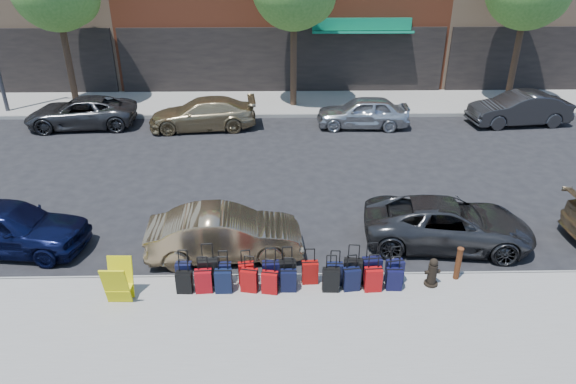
{
  "coord_description": "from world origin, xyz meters",
  "views": [
    {
      "loc": [
        -0.24,
        -14.77,
        7.62
      ],
      "look_at": [
        0.02,
        -1.5,
        0.91
      ],
      "focal_mm": 32.0,
      "sensor_mm": 36.0,
      "label": 1
    }
  ],
  "objects_px": {
    "bollard": "(458,263)",
    "car_near_0": "(8,227)",
    "fire_hydrant": "(432,273)",
    "car_far_3": "(519,109)",
    "display_rack": "(118,282)",
    "car_far_0": "(81,112)",
    "car_far_2": "(363,112)",
    "suitcase_front_5": "(287,272)",
    "car_near_1": "(225,234)",
    "car_far_1": "(203,114)",
    "car_near_2": "(448,223)"
  },
  "relations": [
    {
      "from": "suitcase_front_5",
      "to": "fire_hydrant",
      "type": "distance_m",
      "value": 3.41
    },
    {
      "from": "display_rack",
      "to": "car_far_0",
      "type": "relative_size",
      "value": 0.21
    },
    {
      "from": "bollard",
      "to": "car_near_0",
      "type": "height_order",
      "value": "car_near_0"
    },
    {
      "from": "car_far_0",
      "to": "suitcase_front_5",
      "type": "bearing_deg",
      "value": 32.2
    },
    {
      "from": "display_rack",
      "to": "car_near_0",
      "type": "height_order",
      "value": "car_near_0"
    },
    {
      "from": "car_far_2",
      "to": "car_far_3",
      "type": "bearing_deg",
      "value": 94.11
    },
    {
      "from": "display_rack",
      "to": "car_far_1",
      "type": "height_order",
      "value": "car_far_1"
    },
    {
      "from": "car_near_1",
      "to": "car_near_2",
      "type": "distance_m",
      "value": 5.99
    },
    {
      "from": "fire_hydrant",
      "to": "car_far_0",
      "type": "bearing_deg",
      "value": 127.06
    },
    {
      "from": "bollard",
      "to": "car_far_3",
      "type": "distance_m",
      "value": 13.17
    },
    {
      "from": "car_far_1",
      "to": "car_near_0",
      "type": "bearing_deg",
      "value": -27.55
    },
    {
      "from": "suitcase_front_5",
      "to": "fire_hydrant",
      "type": "height_order",
      "value": "suitcase_front_5"
    },
    {
      "from": "fire_hydrant",
      "to": "car_near_0",
      "type": "relative_size",
      "value": 0.17
    },
    {
      "from": "car_near_0",
      "to": "car_far_1",
      "type": "distance_m",
      "value": 10.31
    },
    {
      "from": "car_near_2",
      "to": "car_near_0",
      "type": "bearing_deg",
      "value": 97.05
    },
    {
      "from": "suitcase_front_5",
      "to": "car_far_3",
      "type": "distance_m",
      "value": 15.63
    },
    {
      "from": "bollard",
      "to": "car_near_0",
      "type": "bearing_deg",
      "value": 171.42
    },
    {
      "from": "car_far_1",
      "to": "car_near_2",
      "type": "bearing_deg",
      "value": 34.3
    },
    {
      "from": "suitcase_front_5",
      "to": "car_near_2",
      "type": "distance_m",
      "value": 4.77
    },
    {
      "from": "suitcase_front_5",
      "to": "car_far_0",
      "type": "relative_size",
      "value": 0.21
    },
    {
      "from": "suitcase_front_5",
      "to": "car_far_0",
      "type": "height_order",
      "value": "car_far_0"
    },
    {
      "from": "car_near_0",
      "to": "car_far_0",
      "type": "height_order",
      "value": "car_near_0"
    },
    {
      "from": "bollard",
      "to": "display_rack",
      "type": "bearing_deg",
      "value": -175.2
    },
    {
      "from": "car_far_3",
      "to": "suitcase_front_5",
      "type": "bearing_deg",
      "value": -47.6
    },
    {
      "from": "car_far_3",
      "to": "car_near_0",
      "type": "bearing_deg",
      "value": -66.82
    },
    {
      "from": "display_rack",
      "to": "suitcase_front_5",
      "type": "bearing_deg",
      "value": 10.03
    },
    {
      "from": "suitcase_front_5",
      "to": "fire_hydrant",
      "type": "xyz_separation_m",
      "value": [
        3.41,
        -0.14,
        0.03
      ]
    },
    {
      "from": "car_far_0",
      "to": "car_far_2",
      "type": "distance_m",
      "value": 12.28
    },
    {
      "from": "car_near_2",
      "to": "car_far_1",
      "type": "height_order",
      "value": "car_far_1"
    },
    {
      "from": "car_far_2",
      "to": "car_far_1",
      "type": "bearing_deg",
      "value": -87.22
    },
    {
      "from": "display_rack",
      "to": "car_far_0",
      "type": "bearing_deg",
      "value": 113.61
    },
    {
      "from": "car_near_0",
      "to": "car_far_3",
      "type": "bearing_deg",
      "value": -54.71
    },
    {
      "from": "car_far_0",
      "to": "car_near_1",
      "type": "bearing_deg",
      "value": 30.26
    },
    {
      "from": "fire_hydrant",
      "to": "car_far_3",
      "type": "xyz_separation_m",
      "value": [
        7.03,
        11.77,
        0.23
      ]
    },
    {
      "from": "fire_hydrant",
      "to": "display_rack",
      "type": "xyz_separation_m",
      "value": [
        -7.21,
        -0.43,
        0.16
      ]
    },
    {
      "from": "suitcase_front_5",
      "to": "fire_hydrant",
      "type": "relative_size",
      "value": 1.35
    },
    {
      "from": "fire_hydrant",
      "to": "car_far_1",
      "type": "xyz_separation_m",
      "value": [
        -6.86,
        11.5,
        0.18
      ]
    },
    {
      "from": "bollard",
      "to": "display_rack",
      "type": "distance_m",
      "value": 7.91
    },
    {
      "from": "fire_hydrant",
      "to": "car_near_1",
      "type": "xyz_separation_m",
      "value": [
        -5.0,
        1.55,
        0.17
      ]
    },
    {
      "from": "suitcase_front_5",
      "to": "car_far_1",
      "type": "height_order",
      "value": "car_far_1"
    },
    {
      "from": "fire_hydrant",
      "to": "car_far_3",
      "type": "relative_size",
      "value": 0.17
    },
    {
      "from": "bollard",
      "to": "car_far_1",
      "type": "relative_size",
      "value": 0.19
    },
    {
      "from": "car_far_2",
      "to": "car_near_2",
      "type": "bearing_deg",
      "value": 7.6
    },
    {
      "from": "suitcase_front_5",
      "to": "car_near_1",
      "type": "relative_size",
      "value": 0.24
    },
    {
      "from": "bollard",
      "to": "car_near_0",
      "type": "xyz_separation_m",
      "value": [
        -11.44,
        1.73,
        0.12
      ]
    },
    {
      "from": "car_near_0",
      "to": "car_near_2",
      "type": "distance_m",
      "value": 11.73
    },
    {
      "from": "suitcase_front_5",
      "to": "display_rack",
      "type": "bearing_deg",
      "value": -175.86
    },
    {
      "from": "car_far_0",
      "to": "car_far_3",
      "type": "distance_m",
      "value": 19.21
    },
    {
      "from": "car_far_0",
      "to": "car_far_1",
      "type": "height_order",
      "value": "car_far_1"
    },
    {
      "from": "display_rack",
      "to": "car_near_0",
      "type": "relative_size",
      "value": 0.24
    }
  ]
}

